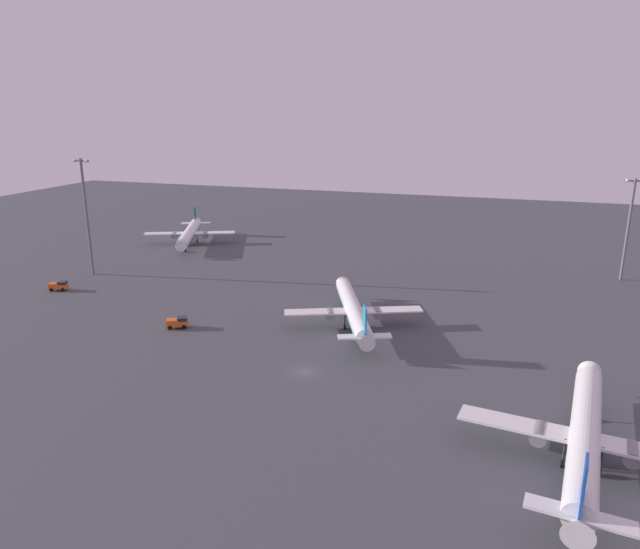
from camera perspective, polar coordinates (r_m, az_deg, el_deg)
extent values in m
plane|color=#424449|center=(97.22, -1.60, -9.59)|extent=(416.00, 416.00, 0.00)
cylinder|color=silver|center=(80.07, 24.75, -14.12)|extent=(8.22, 34.07, 3.58)
cone|color=silver|center=(96.32, 25.09, -8.95)|extent=(3.68, 2.71, 3.40)
cone|color=silver|center=(64.66, 24.21, -21.91)|extent=(3.55, 3.06, 3.22)
cube|color=silver|center=(79.34, 24.71, -14.56)|extent=(30.36, 7.89, 0.33)
cube|color=silver|center=(65.99, 24.30, -20.86)|extent=(10.57, 3.67, 0.33)
cube|color=#19479E|center=(64.61, 24.61, -18.66)|extent=(0.70, 3.02, 6.12)
cylinder|color=slate|center=(79.68, 20.84, -14.50)|extent=(2.52, 3.64, 2.07)
cylinder|color=slate|center=(79.98, 28.48, -15.38)|extent=(2.52, 3.64, 2.07)
cube|color=#19479E|center=(80.55, 24.67, -14.73)|extent=(7.50, 31.33, 0.34)
cylinder|color=#333338|center=(90.46, 24.84, -11.74)|extent=(0.26, 0.26, 3.34)
cylinder|color=black|center=(91.22, 24.72, -12.67)|extent=(0.52, 1.08, 1.04)
cylinder|color=#333338|center=(78.82, 23.00, -15.81)|extent=(0.26, 0.26, 3.34)
cylinder|color=black|center=(79.68, 22.86, -16.84)|extent=(0.52, 1.08, 1.04)
cylinder|color=#333338|center=(78.94, 26.10, -16.16)|extent=(0.26, 0.26, 3.34)
cylinder|color=black|center=(79.80, 25.95, -17.19)|extent=(0.52, 1.08, 1.04)
cylinder|color=silver|center=(115.71, 3.29, -3.40)|extent=(14.82, 29.87, 3.27)
cone|color=silver|center=(131.24, 2.31, -0.99)|extent=(3.66, 3.09, 3.10)
cone|color=silver|center=(100.33, 4.59, -6.58)|extent=(3.64, 3.35, 2.94)
cube|color=silver|center=(114.96, 3.34, -3.62)|extent=(26.75, 13.67, 0.30)
cube|color=silver|center=(101.75, 4.45, -6.14)|extent=(9.53, 5.51, 0.30)
cube|color=#1984B2|center=(101.02, 4.45, -4.70)|extent=(1.29, 2.64, 5.59)
cylinder|color=slate|center=(114.63, 0.99, -3.97)|extent=(2.93, 3.58, 1.89)
cylinder|color=slate|center=(115.90, 5.66, -3.82)|extent=(2.93, 3.58, 1.89)
cube|color=#1984B2|center=(116.01, 3.28, -3.81)|extent=(13.57, 27.45, 0.31)
cylinder|color=#333338|center=(125.48, 2.66, -2.54)|extent=(0.24, 0.24, 3.05)
cylinder|color=black|center=(125.98, 2.65, -3.20)|extent=(0.68, 1.01, 0.95)
cylinder|color=#333338|center=(113.99, 2.48, -4.51)|extent=(0.24, 0.24, 3.05)
cylinder|color=black|center=(114.54, 2.47, -5.22)|extent=(0.68, 1.01, 0.95)
cylinder|color=#333338|center=(114.50, 4.36, -4.45)|extent=(0.24, 0.24, 3.05)
cylinder|color=black|center=(115.05, 4.34, -5.16)|extent=(0.68, 1.01, 0.95)
cylinder|color=white|center=(189.06, -12.79, 4.02)|extent=(15.33, 31.13, 3.40)
cone|color=white|center=(172.48, -13.57, 2.81)|extent=(3.80, 3.21, 3.23)
cone|color=white|center=(205.92, -12.13, 5.04)|extent=(3.78, 3.48, 3.06)
cube|color=white|center=(189.97, -12.75, 4.02)|extent=(27.88, 14.14, 0.31)
cube|color=white|center=(204.23, -12.20, 4.99)|extent=(9.93, 5.71, 0.31)
cube|color=#146B4C|center=(203.47, -12.25, 5.73)|extent=(1.33, 2.75, 5.82)
cylinder|color=slate|center=(189.44, -11.27, 3.88)|extent=(3.04, 3.73, 1.97)
cylinder|color=slate|center=(190.87, -14.21, 3.79)|extent=(3.04, 3.73, 1.97)
cube|color=#146B4C|center=(189.26, -12.78, 3.74)|extent=(14.04, 28.61, 0.32)
cylinder|color=#333338|center=(179.45, -13.21, 2.83)|extent=(0.25, 0.25, 3.18)
cylinder|color=black|center=(179.81, -13.18, 2.33)|extent=(0.70, 1.05, 0.98)
cylinder|color=#333338|center=(191.28, -12.09, 3.71)|extent=(0.25, 0.25, 3.18)
cylinder|color=black|center=(191.62, -12.06, 3.25)|extent=(0.70, 1.05, 0.98)
cylinder|color=#333338|center=(191.85, -13.26, 3.68)|extent=(0.25, 0.25, 3.18)
cylinder|color=black|center=(192.19, -13.23, 3.21)|extent=(0.70, 1.05, 0.98)
cube|color=#D85919|center=(151.41, -24.11, -1.07)|extent=(2.67, 2.62, 1.10)
cube|color=#1E232D|center=(151.17, -24.15, -0.75)|extent=(2.38, 2.38, 0.70)
cube|color=#D85919|center=(152.07, -24.78, -1.03)|extent=(2.93, 2.65, 1.40)
cylinder|color=black|center=(152.22, -23.88, -1.18)|extent=(0.95, 0.60, 0.90)
cylinder|color=black|center=(150.70, -24.10, -1.37)|extent=(0.95, 0.60, 0.90)
cylinder|color=black|center=(153.20, -24.82, -1.18)|extent=(0.95, 0.60, 0.90)
cylinder|color=black|center=(151.69, -25.04, -1.37)|extent=(0.95, 0.60, 0.90)
cube|color=#D85919|center=(118.36, -13.45, -4.68)|extent=(2.77, 2.72, 1.10)
cube|color=#1E232D|center=(118.05, -13.48, -4.27)|extent=(2.47, 2.47, 0.70)
cube|color=#D85919|center=(118.50, -14.37, -4.64)|extent=(3.00, 2.78, 1.40)
cylinder|color=black|center=(119.31, -13.26, -4.78)|extent=(0.94, 0.67, 0.90)
cylinder|color=black|center=(117.73, -13.32, -5.07)|extent=(0.94, 0.67, 0.90)
cylinder|color=black|center=(119.59, -14.55, -4.82)|extent=(0.94, 0.67, 0.90)
cylinder|color=black|center=(118.01, -14.63, -5.11)|extent=(0.94, 0.67, 0.90)
cylinder|color=slate|center=(159.99, -22.06, 5.22)|extent=(0.70, 0.70, 30.10)
cube|color=slate|center=(158.17, -22.62, 10.35)|extent=(4.80, 0.40, 0.40)
sphere|color=#F9EAB2|center=(159.33, -23.12, 10.33)|extent=(0.90, 0.90, 0.90)
sphere|color=#F9EAB2|center=(157.02, -22.11, 10.37)|extent=(0.90, 0.90, 0.90)
cylinder|color=slate|center=(162.99, 28.16, 3.88)|extent=(0.70, 0.70, 25.71)
cube|color=slate|center=(161.23, 28.74, 8.12)|extent=(4.80, 0.40, 0.40)
sphere|color=#F9EAB2|center=(160.90, 28.11, 8.19)|extent=(0.90, 0.90, 0.90)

